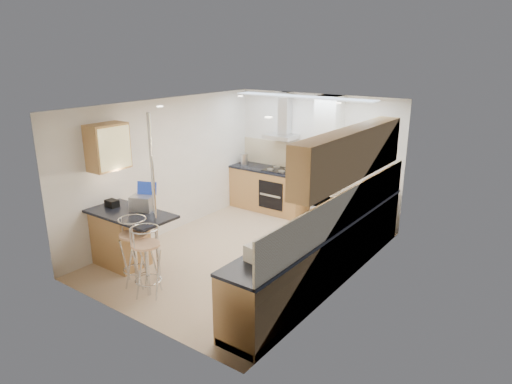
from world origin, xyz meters
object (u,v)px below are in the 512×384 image
Objects in this scene: microwave at (330,212)px; bread_bin at (263,252)px; laptop at (142,203)px; bar_stool_near at (135,251)px; bar_stool_end at (147,262)px.

microwave is 1.36× the size of bread_bin.
laptop reaches higher than bar_stool_near.
bar_stool_near is 2.77× the size of bread_bin.
bar_stool_near is 1.01× the size of bar_stool_end.
laptop reaches higher than bar_stool_end.
bar_stool_near reaches higher than bar_stool_end.
microwave is at bearing 3.00° from laptop.
bar_stool_end is at bearing -160.55° from bread_bin.
microwave is 0.50× the size of bar_stool_end.
bread_bin is at bearing -45.21° from bar_stool_end.
microwave reaches higher than bar_stool_near.
bar_stool_end is at bearing -63.27° from laptop.
laptop is 0.89× the size of bread_bin.
bar_stool_near is (-2.20, -1.80, -0.54)m from microwave.
microwave is 2.89m from bar_stool_near.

